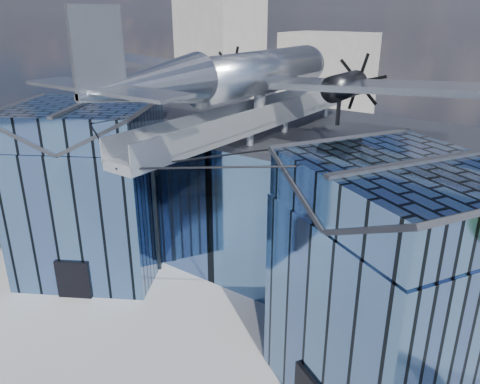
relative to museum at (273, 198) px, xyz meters
The scene contains 4 objects.
ground_plane 8.03m from the museum, 90.00° to the right, with size 120.00×120.00×0.00m, color gray.
museum is the anchor object (origin of this frame).
bg_towers 44.92m from the museum, 88.14° to the left, with size 77.00×24.50×26.00m.
tree_side_w 25.24m from the museum, 166.22° to the right, with size 4.33×4.33×5.15m.
Camera 1 is at (15.29, -19.23, 17.38)m, focal length 35.00 mm.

